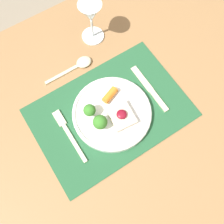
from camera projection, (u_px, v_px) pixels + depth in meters
ground_plane at (111, 159)px, 1.53m from camera, size 8.00×8.00×0.00m
dining_table at (111, 123)px, 0.92m from camera, size 1.22×0.95×0.75m
placemat at (110, 112)px, 0.82m from camera, size 0.48×0.33×0.00m
dinner_plate at (111, 113)px, 0.80m from camera, size 0.25×0.25×0.07m
fork at (68, 132)px, 0.79m from camera, size 0.02×0.19×0.01m
knife at (152, 91)px, 0.84m from camera, size 0.02×0.19×0.01m
spoon at (79, 64)px, 0.88m from camera, size 0.17×0.04×0.02m
wine_glass_near at (91, 15)px, 0.83m from camera, size 0.08×0.08×0.15m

